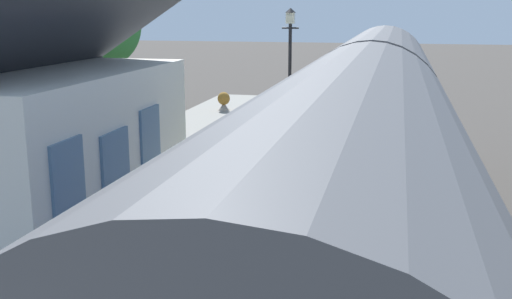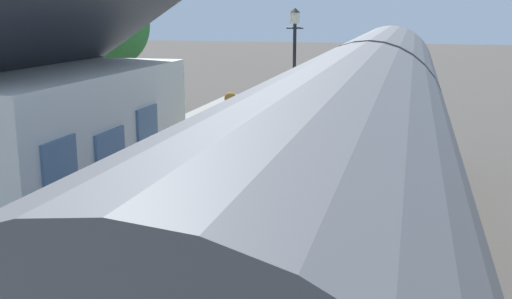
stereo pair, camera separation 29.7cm
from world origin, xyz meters
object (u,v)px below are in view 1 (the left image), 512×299
(bench_by_lamp, at_px, (278,103))
(train, at_px, (368,156))
(planter_corner_building, at_px, (238,183))
(lamp_post_platform, at_px, (290,50))
(planter_bench_left, at_px, (224,101))
(planter_edge_far, at_px, (135,144))
(bench_near_building, at_px, (235,138))
(tree_far_right, at_px, (103,25))
(planter_edge_near, at_px, (161,147))
(planter_by_door, at_px, (307,112))
(tree_mid_background, at_px, (31,22))
(station_building, at_px, (19,150))
(bench_platform_end, at_px, (270,113))

(bench_by_lamp, bearing_deg, train, -161.30)
(train, height_order, planter_corner_building, train)
(bench_by_lamp, height_order, lamp_post_platform, lamp_post_platform)
(planter_corner_building, xyz_separation_m, planter_bench_left, (11.32, 3.52, -0.05))
(bench_by_lamp, distance_m, planter_edge_far, 7.56)
(bench_by_lamp, height_order, bench_near_building, same)
(planter_edge_far, relative_size, tree_far_right, 0.14)
(planter_edge_near, bearing_deg, planter_edge_far, 57.90)
(train, relative_size, planter_edge_far, 22.58)
(planter_edge_near, height_order, tree_far_right, tree_far_right)
(bench_near_building, relative_size, planter_by_door, 1.70)
(planter_by_door, distance_m, tree_mid_background, 9.74)
(station_building, xyz_separation_m, tree_mid_background, (9.63, 5.75, 1.90))
(station_building, xyz_separation_m, planter_edge_far, (6.40, 0.78, -1.32))
(bench_by_lamp, bearing_deg, planter_edge_far, 159.34)
(bench_platform_end, bearing_deg, station_building, 169.75)
(station_building, relative_size, planter_by_door, 7.28)
(bench_platform_end, distance_m, planter_bench_left, 3.77)
(bench_near_building, bearing_deg, planter_bench_left, 18.13)
(bench_platform_end, height_order, planter_edge_near, bench_platform_end)
(bench_by_lamp, distance_m, bench_near_building, 6.55)
(station_building, xyz_separation_m, bench_platform_end, (11.26, -2.04, -1.11))
(bench_near_building, height_order, lamp_post_platform, lamp_post_platform)
(planter_edge_far, distance_m, planter_edge_near, 1.24)
(planter_edge_near, relative_size, tree_mid_background, 0.12)
(train, xyz_separation_m, tree_mid_background, (7.54, 11.49, 2.20))
(bench_platform_end, relative_size, planter_edge_far, 1.64)
(bench_platform_end, relative_size, lamp_post_platform, 0.36)
(planter_edge_near, bearing_deg, planter_bench_left, 4.68)
(planter_corner_building, distance_m, lamp_post_platform, 6.78)
(station_building, xyz_separation_m, lamp_post_platform, (9.17, -3.05, 1.14))
(bench_platform_end, height_order, tree_far_right, tree_far_right)
(bench_platform_end, bearing_deg, planter_edge_far, 149.86)
(bench_near_building, bearing_deg, bench_platform_end, -1.40)
(train, height_order, bench_by_lamp, train)
(station_building, xyz_separation_m, bench_near_building, (6.93, -1.93, -1.11))
(station_building, bearing_deg, tree_far_right, 21.97)
(planter_bench_left, height_order, tree_mid_background, tree_mid_background)
(tree_far_right, bearing_deg, train, -139.75)
(planter_edge_far, relative_size, planter_edge_near, 1.15)
(station_building, xyz_separation_m, bench_by_lamp, (13.48, -1.88, -1.11))
(planter_edge_near, bearing_deg, tree_mid_background, 57.12)
(planter_corner_building, height_order, planter_edge_near, planter_corner_building)
(station_building, bearing_deg, lamp_post_platform, -18.41)
(planter_edge_near, bearing_deg, bench_near_building, -54.69)
(bench_near_building, relative_size, planter_edge_far, 1.63)
(planter_bench_left, height_order, tree_far_right, tree_far_right)
(planter_edge_far, relative_size, planter_bench_left, 1.16)
(bench_by_lamp, xyz_separation_m, tree_mid_background, (-3.84, 7.63, 3.02))
(station_building, relative_size, planter_bench_left, 8.09)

